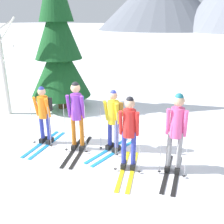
% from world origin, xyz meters
% --- Properties ---
extents(ground_plane, '(400.00, 400.00, 0.00)m').
position_xyz_m(ground_plane, '(0.00, 0.00, 0.00)').
color(ground_plane, white).
extents(skier_in_orange, '(0.60, 1.70, 1.63)m').
position_xyz_m(skier_in_orange, '(-1.61, -0.24, 0.91)').
color(skier_in_orange, '#1E84D1').
rests_on(skier_in_orange, ground).
extents(skier_in_purple, '(0.82, 1.75, 1.84)m').
position_xyz_m(skier_in_purple, '(-0.60, -0.12, 1.05)').
color(skier_in_purple, black).
rests_on(skier_in_purple, ground).
extents(skier_in_yellow, '(0.63, 1.73, 1.65)m').
position_xyz_m(skier_in_yellow, '(0.24, 0.26, 0.92)').
color(skier_in_yellow, '#1E84D1').
rests_on(skier_in_yellow, ground).
extents(skier_in_red, '(0.78, 1.70, 1.74)m').
position_xyz_m(skier_in_red, '(0.95, -0.34, 0.96)').
color(skier_in_red, yellow).
rests_on(skier_in_red, ground).
extents(skier_in_pink, '(0.60, 1.61, 1.85)m').
position_xyz_m(skier_in_pink, '(1.89, 0.01, 1.04)').
color(skier_in_pink, black).
rests_on(skier_in_pink, ground).
extents(pine_tree_near, '(2.23, 2.23, 5.38)m').
position_xyz_m(pine_tree_near, '(-3.11, 2.32, 2.46)').
color(pine_tree_near, '#51381E').
rests_on(pine_tree_near, ground).
extents(birch_tree_tall, '(0.90, 0.47, 3.84)m').
position_xyz_m(birch_tree_tall, '(-4.37, 0.88, 1.98)').
color(birch_tree_tall, silver).
rests_on(birch_tree_tall, ground).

